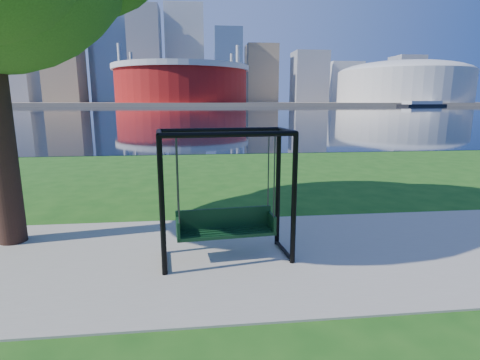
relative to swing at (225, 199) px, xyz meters
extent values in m
plane|color=#1E5114|center=(0.49, 0.57, -1.03)|extent=(900.00, 900.00, 0.00)
cube|color=#9E937F|center=(0.49, 0.07, -1.02)|extent=(120.00, 4.00, 0.03)
cube|color=black|center=(0.49, 102.57, -1.02)|extent=(900.00, 180.00, 0.02)
cube|color=#937F60|center=(0.49, 306.57, -0.03)|extent=(900.00, 228.00, 2.00)
cylinder|color=maroon|center=(-9.51, 235.57, 11.97)|extent=(80.00, 80.00, 22.00)
cylinder|color=silver|center=(-9.51, 235.57, 21.47)|extent=(83.00, 83.00, 3.00)
cylinder|color=silver|center=(23.40, 254.57, 16.97)|extent=(2.00, 2.00, 32.00)
cylinder|color=silver|center=(-42.42, 254.57, 16.97)|extent=(2.00, 2.00, 32.00)
cylinder|color=silver|center=(-42.42, 216.57, 16.97)|extent=(2.00, 2.00, 32.00)
cylinder|color=silver|center=(23.40, 216.57, 16.97)|extent=(2.00, 2.00, 32.00)
cylinder|color=beige|center=(135.49, 235.57, 10.97)|extent=(84.00, 84.00, 20.00)
ellipsoid|color=beige|center=(135.49, 235.57, 19.97)|extent=(84.00, 84.00, 15.12)
cube|color=gray|center=(-139.51, 310.57, 31.97)|extent=(28.00, 28.00, 62.00)
cube|color=#998466|center=(-99.51, 300.57, 44.97)|extent=(26.00, 26.00, 88.00)
cube|color=slate|center=(-69.51, 325.57, 48.47)|extent=(30.00, 24.00, 95.00)
cube|color=gray|center=(-39.51, 305.57, 36.97)|extent=(24.00, 24.00, 72.00)
cube|color=silver|center=(-9.51, 335.57, 40.97)|extent=(32.00, 28.00, 80.00)
cube|color=slate|center=(25.49, 310.57, 29.97)|extent=(22.00, 22.00, 58.00)
cube|color=#998466|center=(55.49, 325.57, 24.97)|extent=(26.00, 26.00, 48.00)
cube|color=gray|center=(95.49, 315.57, 21.97)|extent=(28.00, 24.00, 42.00)
cube|color=silver|center=(135.49, 340.57, 18.97)|extent=(30.00, 26.00, 36.00)
cube|color=gray|center=(185.49, 320.57, 20.97)|extent=(24.00, 24.00, 40.00)
cube|color=#998466|center=(225.49, 335.57, 16.97)|extent=(26.00, 26.00, 32.00)
cylinder|color=black|center=(-0.95, -0.53, 0.01)|extent=(0.09, 0.09, 2.09)
cylinder|color=black|center=(1.04, -0.34, 0.01)|extent=(0.09, 0.09, 2.09)
cylinder|color=black|center=(-1.03, 0.29, 0.01)|extent=(0.09, 0.09, 2.09)
cylinder|color=black|center=(0.96, 0.48, 0.01)|extent=(0.09, 0.09, 2.09)
cylinder|color=black|center=(0.04, -0.43, 1.06)|extent=(2.00, 0.27, 0.08)
cylinder|color=black|center=(-0.04, 0.38, 1.06)|extent=(2.00, 0.27, 0.08)
cylinder|color=black|center=(-0.99, -0.12, 1.06)|extent=(0.16, 0.82, 0.08)
cylinder|color=black|center=(-0.99, -0.12, -0.96)|extent=(0.14, 0.82, 0.07)
cylinder|color=black|center=(1.00, 0.07, 1.06)|extent=(0.16, 0.82, 0.08)
cylinder|color=black|center=(1.00, 0.07, -0.96)|extent=(0.14, 0.82, 0.07)
cube|color=black|center=(0.00, -0.03, -0.58)|extent=(1.62, 0.56, 0.05)
cube|color=black|center=(-0.01, 0.15, -0.38)|extent=(1.59, 0.20, 0.35)
cube|color=black|center=(-0.76, -0.10, -0.45)|extent=(0.08, 0.41, 0.31)
cube|color=black|center=(0.77, 0.05, -0.45)|extent=(0.08, 0.41, 0.31)
cylinder|color=#313136|center=(-0.73, -0.26, 0.36)|extent=(0.02, 0.02, 1.32)
cylinder|color=#313136|center=(0.77, -0.12, 0.36)|extent=(0.02, 0.02, 1.32)
cylinder|color=#313136|center=(-0.76, 0.07, 0.36)|extent=(0.02, 0.02, 1.32)
cylinder|color=#313136|center=(0.73, 0.21, 0.36)|extent=(0.02, 0.02, 1.32)
cube|color=black|center=(120.68, 187.83, -0.42)|extent=(30.60, 17.12, 1.19)
cube|color=silver|center=(120.68, 187.83, 1.06)|extent=(24.51, 13.79, 1.78)
camera|label=1|loc=(-0.42, -5.80, 1.52)|focal=28.00mm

